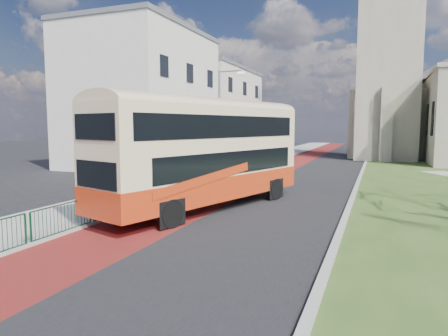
% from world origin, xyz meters
% --- Properties ---
extents(ground, '(160.00, 160.00, 0.00)m').
position_xyz_m(ground, '(0.00, 0.00, 0.00)').
color(ground, black).
rests_on(ground, ground).
extents(road_carriageway, '(9.00, 120.00, 0.01)m').
position_xyz_m(road_carriageway, '(1.50, 20.00, 0.01)').
color(road_carriageway, black).
rests_on(road_carriageway, ground).
extents(bus_lane, '(3.40, 120.00, 0.01)m').
position_xyz_m(bus_lane, '(-1.20, 20.00, 0.01)').
color(bus_lane, '#591414').
rests_on(bus_lane, ground).
extents(pavement_west, '(4.00, 120.00, 0.12)m').
position_xyz_m(pavement_west, '(-5.00, 20.00, 0.06)').
color(pavement_west, gray).
rests_on(pavement_west, ground).
extents(kerb_west, '(0.25, 120.00, 0.13)m').
position_xyz_m(kerb_west, '(-3.00, 20.00, 0.07)').
color(kerb_west, '#999993').
rests_on(kerb_west, ground).
extents(kerb_east, '(0.25, 80.00, 0.13)m').
position_xyz_m(kerb_east, '(6.10, 22.00, 0.07)').
color(kerb_east, '#999993').
rests_on(kerb_east, ground).
extents(pedestrian_railing, '(0.07, 24.00, 1.12)m').
position_xyz_m(pedestrian_railing, '(-2.95, 4.00, 0.55)').
color(pedestrian_railing, '#0E3D21').
rests_on(pedestrian_railing, ground).
extents(gothic_church, '(16.38, 18.00, 40.00)m').
position_xyz_m(gothic_church, '(12.56, 38.00, 13.13)').
color(gothic_church, gray).
rests_on(gothic_church, ground).
extents(street_block_near, '(10.30, 14.30, 13.00)m').
position_xyz_m(street_block_near, '(-14.00, 22.00, 6.51)').
color(street_block_near, silver).
rests_on(street_block_near, ground).
extents(street_block_far, '(10.30, 16.30, 11.50)m').
position_xyz_m(street_block_far, '(-14.00, 38.00, 5.76)').
color(street_block_far, beige).
rests_on(street_block_far, ground).
extents(streetlamp, '(2.13, 0.18, 8.00)m').
position_xyz_m(streetlamp, '(-4.35, 18.00, 4.59)').
color(streetlamp, gray).
rests_on(streetlamp, pavement_west).
extents(bus, '(6.04, 11.97, 4.89)m').
position_xyz_m(bus, '(-0.05, 5.36, 2.79)').
color(bus, '#AF2D10').
rests_on(bus, ground).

